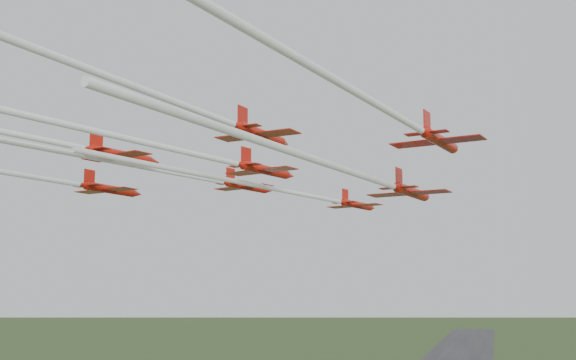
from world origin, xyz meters
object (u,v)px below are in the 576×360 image
(jet_row3_mid, at_px, (175,149))
(jet_row3_right, at_px, (401,119))
(jet_row4_left, at_px, (42,140))
(jet_row4_right, at_px, (181,104))
(jet_row2_right, at_px, (364,176))
(jet_row2_left, at_px, (182,174))
(jet_lead, at_px, (302,194))

(jet_row3_mid, xyz_separation_m, jet_row3_right, (21.96, -0.16, 1.58))
(jet_row4_left, xyz_separation_m, jet_row4_right, (20.25, -11.78, -0.82))
(jet_row2_right, height_order, jet_row3_mid, jet_row3_mid)
(jet_row4_left, bearing_deg, jet_row3_right, 22.49)
(jet_row2_left, distance_m, jet_row4_right, 36.72)
(jet_row2_right, relative_size, jet_row3_right, 1.15)
(jet_row3_mid, xyz_separation_m, jet_row4_right, (6.97, -14.14, 0.44))
(jet_row2_right, height_order, jet_row4_left, jet_row4_left)
(jet_row2_left, distance_m, jet_row4_left, 22.44)
(jet_row2_right, height_order, jet_row3_right, jet_row3_right)
(jet_row2_right, relative_size, jet_row4_left, 1.27)
(jet_row3_mid, height_order, jet_row3_right, jet_row3_right)
(jet_row3_right, bearing_deg, jet_lead, 135.32)
(jet_row3_mid, bearing_deg, jet_row2_left, 130.82)
(jet_row2_left, distance_m, jet_row3_right, 35.73)
(jet_lead, bearing_deg, jet_row3_mid, -84.80)
(jet_row3_right, xyz_separation_m, jet_row4_left, (-35.24, -2.21, -0.31))
(jet_row2_left, height_order, jet_row3_mid, jet_row2_left)
(jet_row2_right, xyz_separation_m, jet_row3_right, (4.96, -8.89, 3.62))
(jet_row3_mid, bearing_deg, jet_row2_right, 45.82)
(jet_row3_right, relative_size, jet_row4_right, 1.01)
(jet_lead, xyz_separation_m, jet_row2_left, (-14.05, -5.81, 2.30))
(jet_lead, height_order, jet_row2_right, jet_lead)
(jet_row2_left, relative_size, jet_row4_right, 1.05)
(jet_row2_left, xyz_separation_m, jet_row4_left, (-5.36, -21.79, 0.34))
(jet_row4_left, height_order, jet_row4_right, jet_row4_left)
(jet_lead, bearing_deg, jet_row2_left, -138.67)
(jet_row2_right, relative_size, jet_row4_right, 1.16)
(jet_row2_right, distance_m, jet_row4_right, 25.10)
(jet_row2_left, height_order, jet_row4_left, jet_row4_left)
(jet_row4_right, bearing_deg, jet_row3_right, 54.83)
(jet_row3_right, distance_m, jet_row4_right, 20.53)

